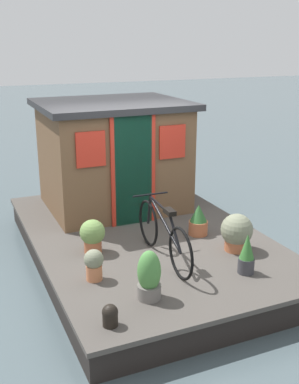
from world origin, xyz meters
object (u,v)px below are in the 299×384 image
(bicycle, at_px, (163,234))
(houseboat_cabin, at_px, (113,155))
(potted_plant_basil, at_px, (94,264))
(potted_plant_mint, at_px, (237,232))
(mooring_bollard, at_px, (110,315))
(potted_plant_ivy, at_px, (93,235))
(potted_plant_rosemary, at_px, (149,276))
(potted_plant_fern, at_px, (198,220))
(potted_plant_lavender, at_px, (247,255))

(bicycle, bearing_deg, houseboat_cabin, -3.37)
(houseboat_cabin, height_order, potted_plant_basil, houseboat_cabin)
(potted_plant_mint, bearing_deg, mooring_bollard, 115.17)
(mooring_bollard, bearing_deg, potted_plant_ivy, -11.55)
(potted_plant_mint, relative_size, potted_plant_rosemary, 0.90)
(bicycle, distance_m, potted_plant_ivy, 0.98)
(potted_plant_fern, relative_size, mooring_bollard, 1.96)
(potted_plant_lavender, bearing_deg, houseboat_cabin, 12.25)
(potted_plant_rosemary, height_order, potted_plant_ivy, potted_plant_rosemary)
(houseboat_cabin, xyz_separation_m, potted_plant_basil, (-2.43, 1.12, -0.70))
(potted_plant_basil, bearing_deg, potted_plant_ivy, -16.00)
(potted_plant_ivy, distance_m, potted_plant_basil, 0.78)
(houseboat_cabin, relative_size, potted_plant_mint, 4.60)
(potted_plant_mint, bearing_deg, potted_plant_ivy, 68.45)
(potted_plant_lavender, relative_size, potted_plant_basil, 1.33)
(potted_plant_fern, bearing_deg, potted_plant_lavender, 177.60)
(potted_plant_basil, bearing_deg, potted_plant_lavender, -108.15)
(potted_plant_rosemary, distance_m, potted_plant_basil, 0.79)
(bicycle, xyz_separation_m, potted_plant_ivy, (0.60, 0.77, -0.11))
(bicycle, distance_m, potted_plant_mint, 1.06)
(potted_plant_fern, distance_m, potted_plant_lavender, 1.31)
(potted_plant_rosemary, bearing_deg, bicycle, -34.34)
(potted_plant_ivy, relative_size, potted_plant_basil, 1.19)
(potted_plant_mint, bearing_deg, bicycle, 83.54)
(potted_plant_fern, relative_size, potted_plant_basil, 1.18)
(potted_plant_fern, bearing_deg, houseboat_cabin, 22.55)
(bicycle, relative_size, potted_plant_ivy, 3.68)
(potted_plant_lavender, height_order, mooring_bollard, potted_plant_lavender)
(houseboat_cabin, height_order, potted_plant_ivy, houseboat_cabin)
(bicycle, xyz_separation_m, potted_plant_mint, (-0.12, -1.05, -0.10))
(houseboat_cabin, height_order, bicycle, houseboat_cabin)
(potted_plant_lavender, relative_size, mooring_bollard, 2.20)
(houseboat_cabin, distance_m, potted_plant_lavender, 3.16)
(bicycle, relative_size, potted_plant_rosemary, 2.97)
(mooring_bollard, bearing_deg, potted_plant_rosemary, -59.90)
(houseboat_cabin, distance_m, potted_plant_rosemary, 3.23)
(potted_plant_ivy, bearing_deg, potted_plant_rosemary, -171.19)
(potted_plant_fern, bearing_deg, mooring_bollard, 131.04)
(potted_plant_lavender, bearing_deg, potted_plant_fern, -2.40)
(potted_plant_fern, height_order, potted_plant_lavender, potted_plant_lavender)
(potted_plant_fern, height_order, mooring_bollard, potted_plant_fern)
(houseboat_cabin, bearing_deg, bicycle, 176.63)
(potted_plant_ivy, height_order, mooring_bollard, potted_plant_ivy)
(potted_plant_fern, xyz_separation_m, mooring_bollard, (-1.72, 1.97, -0.10))
(potted_plant_ivy, bearing_deg, potted_plant_basil, 164.00)
(potted_plant_lavender, distance_m, potted_plant_rosemary, 1.34)
(bicycle, relative_size, potted_plant_basil, 4.39)
(potted_plant_rosemary, bearing_deg, mooring_bollard, 120.10)
(houseboat_cabin, xyz_separation_m, potted_plant_lavender, (-3.02, -0.65, -0.67))
(potted_plant_fern, distance_m, mooring_bollard, 2.61)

